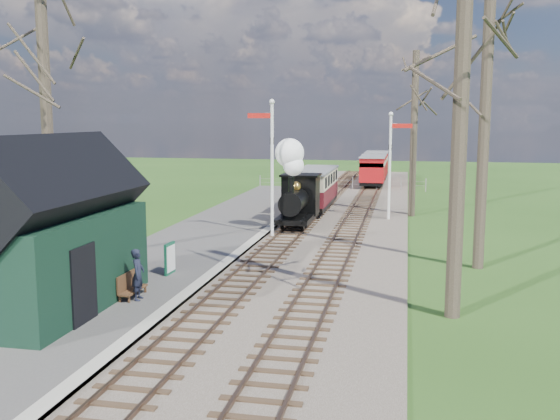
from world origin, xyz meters
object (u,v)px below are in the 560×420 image
(semaphore_near, at_px, (271,158))
(red_carriage_a, at_px, (373,170))
(station_shed, at_px, (49,234))
(sign_board, at_px, (170,258))
(person, at_px, (138,274))
(locomotive, at_px, (296,189))
(semaphore_far, at_px, (391,158))
(red_carriage_b, at_px, (376,165))
(bench, at_px, (130,286))
(coach, at_px, (315,187))

(semaphore_near, height_order, red_carriage_a, semaphore_near)
(station_shed, xyz_separation_m, semaphore_near, (3.53, 12.00, 1.35))
(sign_board, distance_m, person, 3.04)
(locomotive, height_order, sign_board, locomotive)
(red_carriage_a, bearing_deg, sign_board, -99.78)
(semaphore_far, bearing_deg, station_shed, -115.72)
(red_carriage_a, height_order, red_carriage_b, same)
(red_carriage_b, bearing_deg, semaphore_near, -97.00)
(sign_board, bearing_deg, locomotive, 76.11)
(sign_board, relative_size, bench, 0.83)
(coach, distance_m, bench, 19.25)
(station_shed, xyz_separation_m, coach, (4.30, 20.43, -0.81))
(locomotive, height_order, red_carriage_b, locomotive)
(sign_board, bearing_deg, bench, -92.83)
(semaphore_near, xyz_separation_m, locomotive, (0.76, 2.37, -1.64))
(coach, bearing_deg, bench, -97.96)
(coach, height_order, sign_board, coach)
(station_shed, bearing_deg, sign_board, 67.15)
(semaphore_near, height_order, locomotive, semaphore_near)
(locomotive, xyz_separation_m, person, (-2.29, -13.18, -1.04))
(semaphore_near, relative_size, sign_board, 5.84)
(locomotive, relative_size, red_carriage_a, 0.91)
(bench, xyz_separation_m, person, (0.36, -0.20, 0.40))
(red_carriage_b, height_order, person, red_carriage_b)
(red_carriage_b, bearing_deg, red_carriage_a, -90.00)
(sign_board, distance_m, bench, 2.83)
(red_carriage_a, bearing_deg, semaphore_far, -83.65)
(red_carriage_a, xyz_separation_m, person, (-4.91, -32.75, -0.46))
(bench, bearing_deg, red_carriage_a, 80.81)
(semaphore_near, distance_m, red_carriage_b, 27.73)
(coach, bearing_deg, locomotive, -90.11)
(semaphore_near, bearing_deg, red_carriage_b, 83.00)
(coach, relative_size, person, 4.61)
(red_carriage_a, bearing_deg, person, -98.52)
(coach, distance_m, sign_board, 16.43)
(coach, bearing_deg, sign_board, -98.84)
(coach, relative_size, bench, 5.34)
(semaphore_near, bearing_deg, station_shed, -106.38)
(semaphore_near, distance_m, sign_board, 8.50)
(station_shed, height_order, red_carriage_b, station_shed)
(red_carriage_b, relative_size, person, 3.18)
(station_shed, relative_size, semaphore_near, 1.01)
(semaphore_far, distance_m, person, 18.25)
(person, bearing_deg, locomotive, -17.05)
(locomotive, xyz_separation_m, red_carriage_a, (2.61, 19.57, -0.58))
(sign_board, relative_size, person, 0.72)
(red_carriage_b, xyz_separation_m, person, (-4.91, -38.25, -0.46))
(red_carriage_b, height_order, bench, red_carriage_b)
(station_shed, xyz_separation_m, person, (1.99, 1.19, -1.32))
(locomotive, distance_m, red_carriage_a, 19.75)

